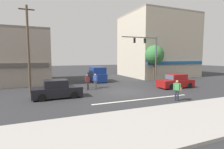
{
  "coord_description": "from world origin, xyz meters",
  "views": [
    {
      "loc": [
        -7.96,
        -15.7,
        3.49
      ],
      "look_at": [
        -0.56,
        2.0,
        1.6
      ],
      "focal_mm": 28.0,
      "sensor_mm": 36.0,
      "label": 1
    }
  ],
  "objects_px": {
    "utility_pole_near_left": "(28,48)",
    "sedan_crossing_leftbound": "(176,82)",
    "traffic_light_mast": "(149,52)",
    "sedan_approaching_near": "(57,90)",
    "pedestrian_far_side": "(95,80)",
    "utility_pole_far_right": "(144,53)",
    "pedestrian_mid_crossing": "(87,81)",
    "street_tree": "(155,55)",
    "van_crossing_rightbound": "(97,75)",
    "pedestrian_foreground_with_bag": "(177,89)"
  },
  "relations": [
    {
      "from": "utility_pole_near_left",
      "to": "sedan_approaching_near",
      "type": "bearing_deg",
      "value": -56.8
    },
    {
      "from": "utility_pole_far_right",
      "to": "van_crossing_rightbound",
      "type": "distance_m",
      "value": 9.13
    },
    {
      "from": "traffic_light_mast",
      "to": "street_tree",
      "type": "bearing_deg",
      "value": 44.72
    },
    {
      "from": "traffic_light_mast",
      "to": "van_crossing_rightbound",
      "type": "xyz_separation_m",
      "value": [
        -5.33,
        5.29,
        -3.17
      ]
    },
    {
      "from": "sedan_crossing_leftbound",
      "to": "pedestrian_far_side",
      "type": "distance_m",
      "value": 9.2
    },
    {
      "from": "utility_pole_near_left",
      "to": "pedestrian_far_side",
      "type": "relative_size",
      "value": 5.05
    },
    {
      "from": "sedan_crossing_leftbound",
      "to": "pedestrian_mid_crossing",
      "type": "height_order",
      "value": "pedestrian_mid_crossing"
    },
    {
      "from": "sedan_crossing_leftbound",
      "to": "van_crossing_rightbound",
      "type": "relative_size",
      "value": 0.88
    },
    {
      "from": "pedestrian_foreground_with_bag",
      "to": "sedan_crossing_leftbound",
      "type": "bearing_deg",
      "value": 48.41
    },
    {
      "from": "utility_pole_far_right",
      "to": "sedan_crossing_leftbound",
      "type": "height_order",
      "value": "utility_pole_far_right"
    },
    {
      "from": "utility_pole_near_left",
      "to": "pedestrian_far_side",
      "type": "bearing_deg",
      "value": -2.33
    },
    {
      "from": "street_tree",
      "to": "utility_pole_near_left",
      "type": "height_order",
      "value": "utility_pole_near_left"
    },
    {
      "from": "pedestrian_mid_crossing",
      "to": "pedestrian_far_side",
      "type": "xyz_separation_m",
      "value": [
        1.03,
        0.54,
        0.0
      ]
    },
    {
      "from": "utility_pole_near_left",
      "to": "pedestrian_far_side",
      "type": "height_order",
      "value": "utility_pole_near_left"
    },
    {
      "from": "sedan_approaching_near",
      "to": "pedestrian_mid_crossing",
      "type": "height_order",
      "value": "pedestrian_mid_crossing"
    },
    {
      "from": "sedan_crossing_leftbound",
      "to": "pedestrian_mid_crossing",
      "type": "distance_m",
      "value": 10.02
    },
    {
      "from": "utility_pole_near_left",
      "to": "pedestrian_mid_crossing",
      "type": "relative_size",
      "value": 5.05
    },
    {
      "from": "utility_pole_far_right",
      "to": "pedestrian_far_side",
      "type": "bearing_deg",
      "value": -148.99
    },
    {
      "from": "street_tree",
      "to": "sedan_approaching_near",
      "type": "bearing_deg",
      "value": -157.11
    },
    {
      "from": "pedestrian_foreground_with_bag",
      "to": "utility_pole_near_left",
      "type": "bearing_deg",
      "value": 143.56
    },
    {
      "from": "street_tree",
      "to": "sedan_crossing_leftbound",
      "type": "relative_size",
      "value": 1.27
    },
    {
      "from": "utility_pole_far_right",
      "to": "sedan_crossing_leftbound",
      "type": "relative_size",
      "value": 1.98
    },
    {
      "from": "traffic_light_mast",
      "to": "sedan_approaching_near",
      "type": "bearing_deg",
      "value": -164.2
    },
    {
      "from": "traffic_light_mast",
      "to": "pedestrian_foreground_with_bag",
      "type": "distance_m",
      "value": 9.14
    },
    {
      "from": "pedestrian_foreground_with_bag",
      "to": "pedestrian_mid_crossing",
      "type": "distance_m",
      "value": 9.16
    },
    {
      "from": "traffic_light_mast",
      "to": "pedestrian_far_side",
      "type": "distance_m",
      "value": 7.97
    },
    {
      "from": "utility_pole_near_left",
      "to": "utility_pole_far_right",
      "type": "height_order",
      "value": "utility_pole_near_left"
    },
    {
      "from": "utility_pole_far_right",
      "to": "pedestrian_mid_crossing",
      "type": "distance_m",
      "value": 13.75
    },
    {
      "from": "sedan_approaching_near",
      "to": "pedestrian_mid_crossing",
      "type": "distance_m",
      "value": 4.27
    },
    {
      "from": "utility_pole_far_right",
      "to": "pedestrian_mid_crossing",
      "type": "height_order",
      "value": "utility_pole_far_right"
    },
    {
      "from": "utility_pole_near_left",
      "to": "sedan_crossing_leftbound",
      "type": "bearing_deg",
      "value": -12.54
    },
    {
      "from": "sedan_approaching_near",
      "to": "sedan_crossing_leftbound",
      "type": "xyz_separation_m",
      "value": [
        13.06,
        0.01,
        0.0
      ]
    },
    {
      "from": "van_crossing_rightbound",
      "to": "pedestrian_far_side",
      "type": "bearing_deg",
      "value": -109.74
    },
    {
      "from": "street_tree",
      "to": "utility_pole_far_right",
      "type": "distance_m",
      "value": 3.31
    },
    {
      "from": "sedan_approaching_near",
      "to": "van_crossing_rightbound",
      "type": "distance_m",
      "value": 10.7
    },
    {
      "from": "utility_pole_far_right",
      "to": "sedan_approaching_near",
      "type": "height_order",
      "value": "utility_pole_far_right"
    },
    {
      "from": "street_tree",
      "to": "pedestrian_far_side",
      "type": "distance_m",
      "value": 10.98
    },
    {
      "from": "utility_pole_near_left",
      "to": "van_crossing_rightbound",
      "type": "height_order",
      "value": "utility_pole_near_left"
    },
    {
      "from": "van_crossing_rightbound",
      "to": "pedestrian_mid_crossing",
      "type": "height_order",
      "value": "van_crossing_rightbound"
    },
    {
      "from": "pedestrian_far_side",
      "to": "utility_pole_far_right",
      "type": "bearing_deg",
      "value": 31.01
    },
    {
      "from": "utility_pole_near_left",
      "to": "sedan_crossing_leftbound",
      "type": "height_order",
      "value": "utility_pole_near_left"
    },
    {
      "from": "sedan_approaching_near",
      "to": "pedestrian_far_side",
      "type": "height_order",
      "value": "pedestrian_far_side"
    },
    {
      "from": "utility_pole_far_right",
      "to": "pedestrian_far_side",
      "type": "height_order",
      "value": "utility_pole_far_right"
    },
    {
      "from": "street_tree",
      "to": "pedestrian_foreground_with_bag",
      "type": "bearing_deg",
      "value": -117.74
    },
    {
      "from": "street_tree",
      "to": "utility_pole_near_left",
      "type": "relative_size",
      "value": 0.63
    },
    {
      "from": "utility_pole_near_left",
      "to": "sedan_approaching_near",
      "type": "xyz_separation_m",
      "value": [
        2.23,
        -3.41,
        -3.66
      ]
    },
    {
      "from": "traffic_light_mast",
      "to": "sedan_approaching_near",
      "type": "distance_m",
      "value": 12.64
    },
    {
      "from": "traffic_light_mast",
      "to": "pedestrian_far_side",
      "type": "bearing_deg",
      "value": -178.7
    },
    {
      "from": "utility_pole_far_right",
      "to": "traffic_light_mast",
      "type": "xyz_separation_m",
      "value": [
        -3.16,
        -6.11,
        -0.09
      ]
    },
    {
      "from": "pedestrian_far_side",
      "to": "traffic_light_mast",
      "type": "bearing_deg",
      "value": 1.3
    }
  ]
}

